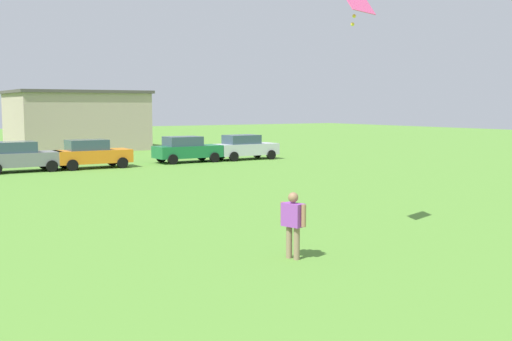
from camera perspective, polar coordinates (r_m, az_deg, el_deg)
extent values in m
cylinder|color=#8C7259|center=(15.30, 3.00, -6.42)|extent=(0.15, 0.15, 0.78)
cylinder|color=#8C7259|center=(15.15, 3.68, -6.55)|extent=(0.15, 0.15, 0.78)
cube|color=purple|center=(15.09, 3.35, -4.00)|extent=(0.42, 0.58, 0.56)
cylinder|color=#936B4C|center=(15.30, 2.43, -3.80)|extent=(0.11, 0.11, 0.52)
cylinder|color=#936B4C|center=(14.89, 4.30, -4.08)|extent=(0.11, 0.11, 0.52)
sphere|color=#936B4C|center=(15.03, 3.36, -2.43)|extent=(0.24, 0.24, 0.24)
sphere|color=yellow|center=(17.74, 8.94, 14.24)|extent=(0.10, 0.10, 0.10)
sphere|color=yellow|center=(17.67, 8.80, 13.55)|extent=(0.10, 0.10, 0.10)
sphere|color=yellow|center=(17.61, 8.67, 12.85)|extent=(0.10, 0.10, 0.10)
cube|color=slate|center=(37.36, -20.38, 0.95)|extent=(4.30, 1.80, 0.76)
cube|color=#334756|center=(37.24, -20.94, 1.97)|extent=(2.24, 1.58, 0.60)
cylinder|color=black|center=(38.57, -18.50, 0.59)|extent=(0.64, 0.22, 0.64)
cylinder|color=black|center=(36.83, -17.86, 0.38)|extent=(0.64, 0.22, 0.64)
cube|color=orange|center=(38.30, -14.43, 1.25)|extent=(4.30, 1.80, 0.76)
cube|color=#334756|center=(38.15, -14.95, 2.24)|extent=(2.24, 1.58, 0.60)
cylinder|color=black|center=(39.63, -12.79, 0.88)|extent=(0.64, 0.22, 0.64)
cylinder|color=black|center=(37.94, -11.90, 0.69)|extent=(0.64, 0.22, 0.64)
cylinder|color=black|center=(38.79, -16.87, 0.67)|extent=(0.64, 0.22, 0.64)
cylinder|color=black|center=(37.06, -16.16, 0.46)|extent=(0.64, 0.22, 0.64)
cube|color=#196B38|center=(41.18, -6.15, 1.71)|extent=(4.30, 1.80, 0.76)
cube|color=#334756|center=(40.99, -6.59, 2.63)|extent=(2.24, 1.58, 0.60)
cylinder|color=black|center=(42.65, -4.89, 1.35)|extent=(0.64, 0.22, 0.64)
cylinder|color=black|center=(41.06, -3.76, 1.18)|extent=(0.64, 0.22, 0.64)
cylinder|color=black|center=(41.42, -8.50, 1.17)|extent=(0.64, 0.22, 0.64)
cylinder|color=black|center=(39.78, -7.49, 1.00)|extent=(0.64, 0.22, 0.64)
cube|color=silver|center=(43.16, -0.91, 1.93)|extent=(4.30, 1.80, 0.76)
cube|color=#334756|center=(42.95, -1.31, 2.81)|extent=(2.24, 1.58, 0.60)
cylinder|color=black|center=(44.71, 0.11, 1.57)|extent=(0.64, 0.22, 0.64)
cylinder|color=black|center=(43.19, 1.37, 1.42)|extent=(0.64, 0.22, 0.64)
cylinder|color=black|center=(43.25, -3.19, 1.42)|extent=(0.64, 0.22, 0.64)
cylinder|color=black|center=(41.68, -2.01, 1.26)|extent=(0.64, 0.22, 0.64)
cube|color=tan|center=(55.56, -15.89, 4.25)|extent=(10.13, 8.82, 4.64)
cube|color=#4C4742|center=(55.55, -15.96, 6.77)|extent=(10.53, 9.17, 0.24)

